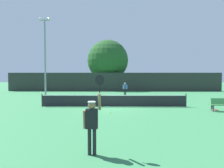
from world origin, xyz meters
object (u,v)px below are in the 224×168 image
at_px(courtside_bench, 223,105).
at_px(parked_car_mid, 122,85).
at_px(large_tree, 108,60).
at_px(spare_racket, 215,110).
at_px(parked_car_near, 72,84).
at_px(parked_car_far, 144,84).
at_px(light_pole, 45,53).
at_px(tennis_ball, 110,113).
at_px(player_receiving, 125,87).
at_px(player_serving, 92,119).

relative_size(courtside_bench, parked_car_mid, 0.41).
relative_size(large_tree, parked_car_mid, 2.00).
distance_m(spare_racket, parked_car_near, 29.60).
relative_size(spare_racket, parked_car_far, 0.12).
bearing_deg(courtside_bench, parked_car_near, 121.88).
bearing_deg(light_pole, parked_car_mid, 64.72).
distance_m(tennis_ball, light_pole, 11.49).
bearing_deg(parked_car_far, courtside_bench, -82.85).
relative_size(player_receiving, parked_car_far, 0.37).
relative_size(player_serving, parked_car_mid, 0.59).
bearing_deg(player_serving, player_receiving, 84.31).
height_order(player_serving, parked_car_mid, player_serving).
xyz_separation_m(player_receiving, parked_car_near, (-9.63, 13.10, -0.19)).
xyz_separation_m(player_receiving, large_tree, (-2.61, 9.78, 4.25)).
bearing_deg(large_tree, player_serving, -89.01).
xyz_separation_m(player_serving, parked_car_near, (-7.56, 33.94, -0.38)).
bearing_deg(spare_racket, tennis_ball, -169.73).
height_order(player_serving, spare_racket, player_serving).
distance_m(tennis_ball, spare_racket, 7.89).
xyz_separation_m(tennis_ball, large_tree, (-0.96, 23.13, 5.19)).
bearing_deg(tennis_ball, player_serving, -93.29).
relative_size(tennis_ball, courtside_bench, 0.04).
relative_size(player_receiving, spare_racket, 3.08).
bearing_deg(courtside_bench, player_serving, -135.53).
relative_size(player_serving, light_pole, 0.30).
bearing_deg(light_pole, courtside_bench, -24.90).
height_order(player_receiving, parked_car_mid, parked_car_mid).
bearing_deg(courtside_bench, light_pole, 155.10).
distance_m(light_pole, parked_car_far, 24.78).
relative_size(large_tree, parked_car_near, 2.02).
height_order(player_receiving, courtside_bench, player_receiving).
height_order(player_serving, parked_car_far, player_serving).
relative_size(courtside_bench, large_tree, 0.20).
height_order(player_receiving, parked_car_far, parked_car_far).
relative_size(player_serving, courtside_bench, 1.44).
xyz_separation_m(tennis_ball, light_pole, (-7.00, 7.73, 4.82)).
height_order(light_pole, parked_car_far, light_pole).
distance_m(player_receiving, parked_car_near, 16.26).
relative_size(tennis_ball, parked_car_near, 0.02).
relative_size(light_pole, parked_car_mid, 1.94).
bearing_deg(player_receiving, courtside_bench, 116.75).
height_order(light_pole, parked_car_near, light_pole).
bearing_deg(parked_car_near, player_serving, -71.72).
xyz_separation_m(player_serving, tennis_ball, (0.43, 7.48, -1.12)).
distance_m(player_serving, light_pole, 16.99).
bearing_deg(player_receiving, parked_car_mid, -90.47).
relative_size(player_receiving, parked_car_mid, 0.36).
bearing_deg(spare_racket, courtside_bench, -70.40).
height_order(player_serving, light_pole, light_pole).
bearing_deg(courtside_bench, large_tree, 111.81).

